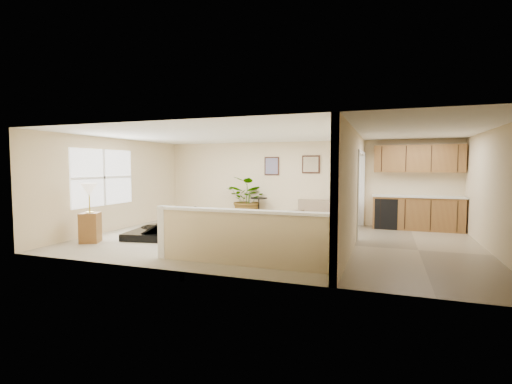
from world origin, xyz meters
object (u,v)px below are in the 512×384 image
(loveseat, at_px, (321,213))
(piano_bench, at_px, (203,230))
(small_plant, at_px, (344,220))
(piano, at_px, (167,210))
(accent_table, at_px, (259,206))
(palm_plant, at_px, (248,199))
(lamp_stand, at_px, (90,218))

(loveseat, bearing_deg, piano_bench, -115.25)
(piano_bench, relative_size, small_plant, 1.23)
(small_plant, bearing_deg, loveseat, 152.60)
(piano, bearing_deg, loveseat, 30.78)
(small_plant, bearing_deg, accent_table, 169.74)
(piano, bearing_deg, palm_plant, 61.13)
(palm_plant, height_order, small_plant, palm_plant)
(small_plant, bearing_deg, palm_plant, 170.90)
(piano, distance_m, small_plant, 4.79)
(loveseat, height_order, lamp_stand, lamp_stand)
(loveseat, relative_size, lamp_stand, 1.37)
(accent_table, distance_m, small_plant, 2.72)
(piano_bench, xyz_separation_m, palm_plant, (-0.04, 3.16, 0.45))
(palm_plant, distance_m, small_plant, 3.08)
(loveseat, height_order, palm_plant, palm_plant)
(piano_bench, relative_size, palm_plant, 0.45)
(palm_plant, relative_size, small_plant, 2.73)
(palm_plant, bearing_deg, small_plant, -9.10)
(piano_bench, bearing_deg, palm_plant, 90.80)
(loveseat, xyz_separation_m, palm_plant, (-2.32, 0.12, 0.33))
(piano, relative_size, accent_table, 2.87)
(piano, distance_m, palm_plant, 3.19)
(accent_table, xyz_separation_m, palm_plant, (-0.35, 0.00, 0.20))
(piano, xyz_separation_m, small_plant, (4.04, 2.53, -0.41))
(piano_bench, relative_size, lamp_stand, 0.53)
(loveseat, height_order, small_plant, loveseat)
(piano_bench, xyz_separation_m, lamp_stand, (-2.30, -1.12, 0.33))
(piano, bearing_deg, lamp_stand, -144.05)
(piano, height_order, lamp_stand, piano)
(loveseat, xyz_separation_m, small_plant, (0.69, -0.36, -0.11))
(piano_bench, xyz_separation_m, small_plant, (2.97, 2.68, 0.01))
(loveseat, distance_m, accent_table, 1.98)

